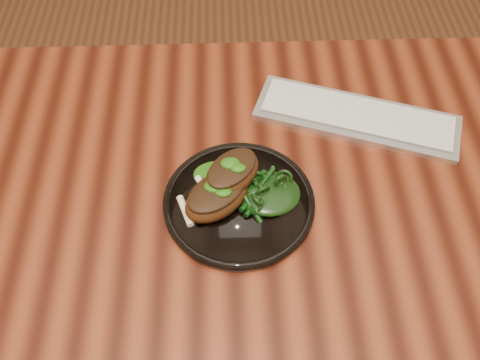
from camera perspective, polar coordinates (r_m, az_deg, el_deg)
The scene contains 7 objects.
desk at distance 0.96m, azimuth 2.62°, elevation -4.74°, with size 1.60×0.80×0.75m.
plate at distance 0.87m, azimuth -0.12°, elevation -2.39°, with size 0.25×0.25×0.01m.
lamb_chop_front at distance 0.84m, azimuth -2.55°, elevation -1.74°, with size 0.14×0.13×0.05m.
lamb_chop_back at distance 0.85m, azimuth -0.94°, elevation 0.77°, with size 0.12×0.12×0.05m.
herb_smear at distance 0.89m, azimuth -2.20°, elevation 0.66°, with size 0.09×0.06×0.01m, color #124707.
greens_heap at distance 0.86m, azimuth 3.11°, elevation -1.17°, with size 0.10×0.10×0.04m.
keyboard at distance 1.01m, azimuth 12.36°, elevation 6.61°, with size 0.39×0.23×0.02m.
Camera 1 is at (-0.06, -0.50, 1.48)m, focal length 40.00 mm.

